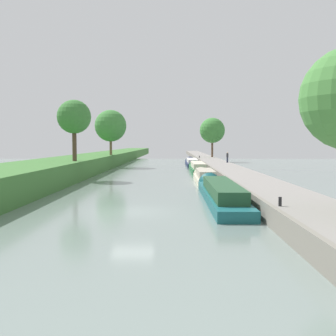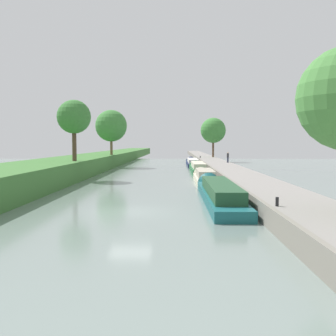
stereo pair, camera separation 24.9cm
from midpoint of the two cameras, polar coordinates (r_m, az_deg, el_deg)
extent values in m
plane|color=slate|center=(24.08, -5.40, -6.24)|extent=(160.00, 160.00, 0.00)
cube|color=gray|center=(24.79, 16.72, -4.88)|extent=(4.01, 260.00, 1.03)
cube|color=gray|center=(24.29, 11.87, -4.92)|extent=(0.25, 260.00, 1.08)
cube|color=#195B60|center=(28.24, 7.30, -4.14)|extent=(2.19, 15.68, 0.64)
cube|color=#234C2D|center=(27.38, 7.50, -2.89)|extent=(1.79, 10.98, 0.77)
cone|color=#195B60|center=(36.64, 5.82, -2.35)|extent=(2.08, 1.31, 2.08)
cube|color=beige|center=(42.04, 5.13, -1.62)|extent=(1.98, 9.77, 0.57)
cube|color=#B2A893|center=(41.50, 5.18, -0.77)|extent=(1.62, 6.84, 0.77)
cone|color=beige|center=(47.48, 4.64, -1.02)|extent=(1.88, 1.19, 1.88)
cube|color=#1E6033|center=(56.93, 4.11, -0.20)|extent=(1.99, 14.23, 0.67)
cube|color=beige|center=(56.18, 4.16, 0.45)|extent=(1.63, 9.96, 0.71)
cone|color=#1E6033|center=(64.62, 3.73, 0.25)|extent=(1.89, 1.19, 1.89)
cube|color=#141E42|center=(73.65, 3.35, 0.63)|extent=(2.10, 15.46, 0.57)
cube|color=silver|center=(72.85, 3.37, 1.07)|extent=(1.73, 10.82, 0.65)
cone|color=#141E42|center=(82.00, 3.10, 0.93)|extent=(2.00, 1.26, 2.00)
cylinder|color=brown|center=(86.76, 6.25, 2.97)|extent=(0.43, 0.43, 4.27)
sphere|color=#3D7F38|center=(86.80, 6.26, 5.36)|extent=(5.42, 5.42, 5.42)
cylinder|color=#4C3828|center=(45.27, -13.36, 3.41)|extent=(0.47, 0.47, 3.86)
sphere|color=#387533|center=(45.36, -13.42, 7.14)|extent=(3.70, 3.70, 3.70)
cylinder|color=brown|center=(67.90, -8.27, 3.32)|extent=(0.42, 0.42, 3.41)
sphere|color=#3D7F38|center=(67.96, -8.30, 5.99)|extent=(5.31, 5.31, 5.31)
cylinder|color=#282D42|center=(62.89, 8.36, 1.14)|extent=(0.26, 0.26, 0.82)
cylinder|color=#333338|center=(62.87, 8.36, 1.80)|extent=(0.34, 0.34, 0.62)
sphere|color=tan|center=(62.86, 8.37, 2.18)|extent=(0.22, 0.22, 0.22)
cylinder|color=black|center=(20.20, 15.37, -4.64)|extent=(0.16, 0.16, 0.45)
cylinder|color=black|center=(82.01, 4.41, 1.61)|extent=(0.16, 0.16, 0.45)
camera|label=1|loc=(0.12, -90.14, -0.01)|focal=42.70mm
camera|label=2|loc=(0.12, 89.86, 0.01)|focal=42.70mm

